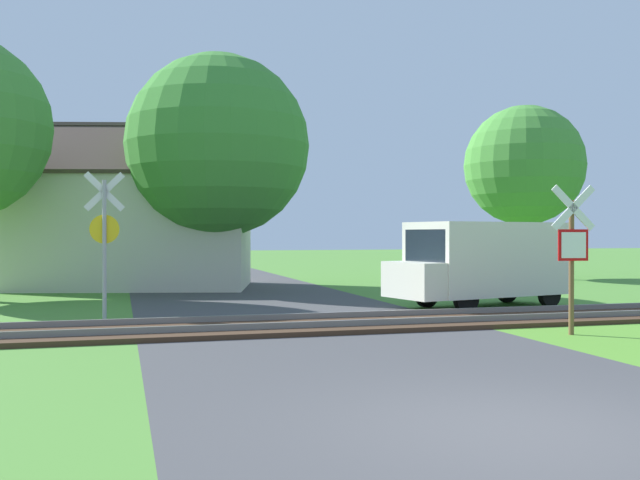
{
  "coord_description": "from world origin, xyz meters",
  "views": [
    {
      "loc": [
        -3.76,
        -6.14,
        1.92
      ],
      "look_at": [
        0.5,
        9.03,
        1.8
      ],
      "focal_mm": 40.0,
      "sensor_mm": 36.0,
      "label": 1
    }
  ],
  "objects_px": {
    "tree_far": "(524,166)",
    "tree_center": "(218,146)",
    "stop_sign_near": "(572,250)",
    "house": "(131,227)",
    "crossing_sign_far": "(104,233)",
    "mail_truck": "(483,261)"
  },
  "relations": [
    {
      "from": "tree_far",
      "to": "tree_center",
      "type": "height_order",
      "value": "tree_center"
    },
    {
      "from": "stop_sign_near",
      "to": "tree_center",
      "type": "distance_m",
      "value": 14.09
    },
    {
      "from": "stop_sign_near",
      "to": "mail_truck",
      "type": "height_order",
      "value": "stop_sign_near"
    },
    {
      "from": "mail_truck",
      "to": "crossing_sign_far",
      "type": "bearing_deg",
      "value": 79.16
    },
    {
      "from": "tree_center",
      "to": "mail_truck",
      "type": "bearing_deg",
      "value": -52.04
    },
    {
      "from": "house",
      "to": "mail_truck",
      "type": "height_order",
      "value": "house"
    },
    {
      "from": "crossing_sign_far",
      "to": "house",
      "type": "distance_m",
      "value": 10.44
    },
    {
      "from": "tree_far",
      "to": "tree_center",
      "type": "xyz_separation_m",
      "value": [
        -13.75,
        -3.02,
        0.04
      ]
    },
    {
      "from": "stop_sign_near",
      "to": "house",
      "type": "bearing_deg",
      "value": -54.63
    },
    {
      "from": "stop_sign_near",
      "to": "tree_center",
      "type": "relative_size",
      "value": 0.35
    },
    {
      "from": "crossing_sign_far",
      "to": "house",
      "type": "relative_size",
      "value": 0.34
    },
    {
      "from": "tree_far",
      "to": "mail_truck",
      "type": "height_order",
      "value": "tree_far"
    },
    {
      "from": "stop_sign_near",
      "to": "tree_far",
      "type": "bearing_deg",
      "value": -111.29
    },
    {
      "from": "mail_truck",
      "to": "house",
      "type": "bearing_deg",
      "value": 27.84
    },
    {
      "from": "crossing_sign_far",
      "to": "house",
      "type": "height_order",
      "value": "house"
    },
    {
      "from": "crossing_sign_far",
      "to": "tree_far",
      "type": "relative_size",
      "value": 0.44
    },
    {
      "from": "stop_sign_near",
      "to": "tree_far",
      "type": "distance_m",
      "value": 18.26
    },
    {
      "from": "house",
      "to": "tree_center",
      "type": "height_order",
      "value": "tree_center"
    },
    {
      "from": "house",
      "to": "mail_truck",
      "type": "bearing_deg",
      "value": -34.83
    },
    {
      "from": "house",
      "to": "tree_far",
      "type": "relative_size",
      "value": 1.29
    },
    {
      "from": "stop_sign_near",
      "to": "house",
      "type": "height_order",
      "value": "house"
    },
    {
      "from": "crossing_sign_far",
      "to": "tree_center",
      "type": "xyz_separation_m",
      "value": [
        3.56,
        8.11,
        3.03
      ]
    }
  ]
}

